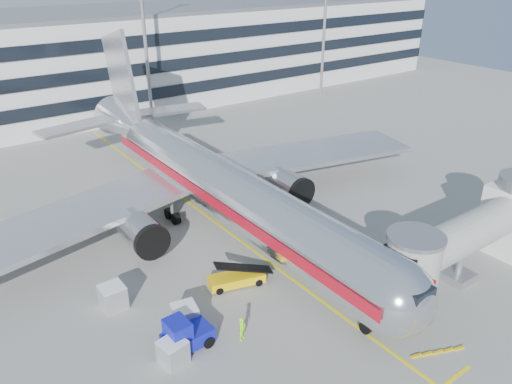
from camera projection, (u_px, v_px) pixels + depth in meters
ground at (290, 278)px, 39.87m from camera, size 180.00×180.00×0.00m
lead_in_line at (223, 228)px, 47.19m from camera, size 0.25×70.00×0.01m
main_jet at (212, 181)px, 46.64m from camera, size 50.95×48.70×16.06m
jet_bridge at (478, 231)px, 38.83m from camera, size 17.80×4.50×7.00m
terminal at (59, 64)px, 78.94m from camera, size 150.00×24.25×15.60m
light_mast_centre at (144, 24)px, 68.50m from camera, size 2.40×1.20×25.45m
light_mast_east at (325, 10)px, 86.56m from camera, size 2.40×1.20×25.45m
belt_loader at (236, 278)px, 38.75m from camera, size 4.70×2.74×2.20m
baggage_tug at (185, 335)px, 32.27m from camera, size 3.25×2.15×2.39m
cargo_container_left at (173, 352)px, 31.23m from camera, size 1.81×1.81×1.64m
cargo_container_right at (113, 297)px, 36.17m from camera, size 1.70×1.70×1.79m
cargo_container_front at (185, 317)px, 34.17m from camera, size 1.93×1.93×1.75m
ramp_worker at (242, 329)px, 33.09m from camera, size 0.76×0.66×1.76m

